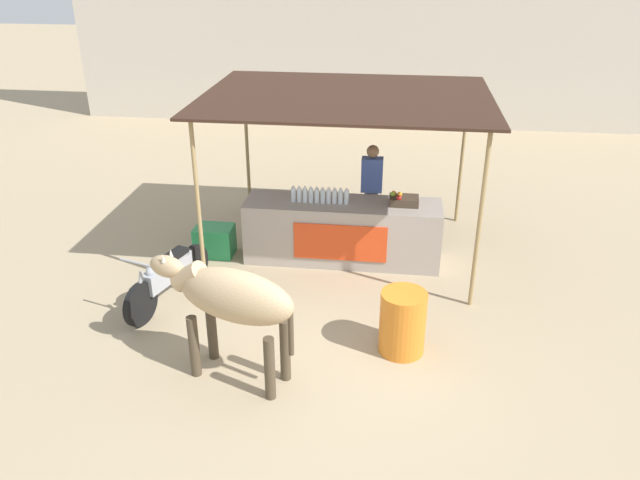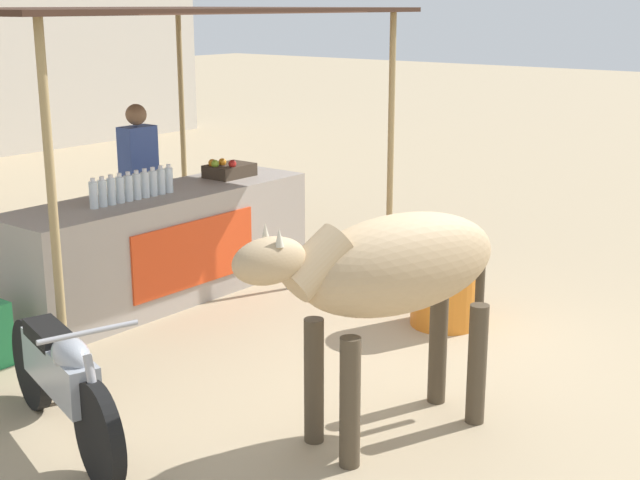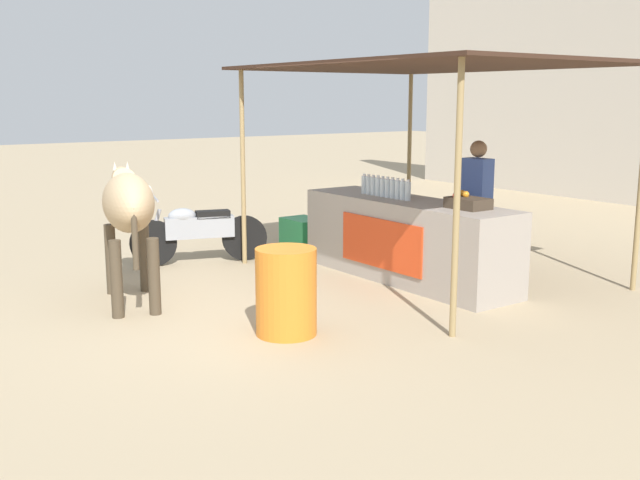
{
  "view_description": "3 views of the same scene",
  "coord_description": "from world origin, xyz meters",
  "px_view_note": "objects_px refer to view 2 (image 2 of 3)",
  "views": [
    {
      "loc": [
        0.76,
        -6.54,
        4.57
      ],
      "look_at": [
        -0.16,
        0.68,
        1.05
      ],
      "focal_mm": 35.0,
      "sensor_mm": 36.0,
      "label": 1
    },
    {
      "loc": [
        -5.11,
        -3.65,
        2.56
      ],
      "look_at": [
        0.34,
        0.69,
        0.71
      ],
      "focal_mm": 50.0,
      "sensor_mm": 36.0,
      "label": 2
    },
    {
      "loc": [
        6.51,
        -3.74,
        2.15
      ],
      "look_at": [
        0.43,
        0.62,
        0.72
      ],
      "focal_mm": 42.0,
      "sensor_mm": 36.0,
      "label": 3
    }
  ],
  "objects_px": {
    "stall_counter": "(164,246)",
    "motorcycle_parked": "(62,378)",
    "vendor_behind_counter": "(140,187)",
    "fruit_crate": "(228,170)",
    "cow": "(390,273)",
    "water_barrel": "(446,277)"
  },
  "relations": [
    {
      "from": "stall_counter",
      "to": "motorcycle_parked",
      "type": "xyz_separation_m",
      "value": [
        -2.25,
        -1.62,
        -0.05
      ]
    },
    {
      "from": "vendor_behind_counter",
      "to": "water_barrel",
      "type": "height_order",
      "value": "vendor_behind_counter"
    },
    {
      "from": "stall_counter",
      "to": "fruit_crate",
      "type": "bearing_deg",
      "value": 3.43
    },
    {
      "from": "water_barrel",
      "to": "cow",
      "type": "distance_m",
      "value": 2.12
    },
    {
      "from": "vendor_behind_counter",
      "to": "water_barrel",
      "type": "bearing_deg",
      "value": -79.77
    },
    {
      "from": "vendor_behind_counter",
      "to": "motorcycle_parked",
      "type": "height_order",
      "value": "vendor_behind_counter"
    },
    {
      "from": "stall_counter",
      "to": "cow",
      "type": "bearing_deg",
      "value": -107.14
    },
    {
      "from": "stall_counter",
      "to": "water_barrel",
      "type": "height_order",
      "value": "stall_counter"
    },
    {
      "from": "stall_counter",
      "to": "vendor_behind_counter",
      "type": "relative_size",
      "value": 1.82
    },
    {
      "from": "fruit_crate",
      "to": "water_barrel",
      "type": "height_order",
      "value": "fruit_crate"
    },
    {
      "from": "fruit_crate",
      "to": "motorcycle_parked",
      "type": "xyz_separation_m",
      "value": [
        -3.15,
        -1.68,
        -0.6
      ]
    },
    {
      "from": "stall_counter",
      "to": "vendor_behind_counter",
      "type": "height_order",
      "value": "vendor_behind_counter"
    },
    {
      "from": "fruit_crate",
      "to": "water_barrel",
      "type": "xyz_separation_m",
      "value": [
        0.05,
        -2.39,
        -0.63
      ]
    },
    {
      "from": "cow",
      "to": "fruit_crate",
      "type": "bearing_deg",
      "value": 59.37
    },
    {
      "from": "fruit_crate",
      "to": "cow",
      "type": "relative_size",
      "value": 0.24
    },
    {
      "from": "fruit_crate",
      "to": "vendor_behind_counter",
      "type": "distance_m",
      "value": 0.88
    },
    {
      "from": "stall_counter",
      "to": "cow",
      "type": "relative_size",
      "value": 1.63
    },
    {
      "from": "fruit_crate",
      "to": "cow",
      "type": "distance_m",
      "value": 3.62
    },
    {
      "from": "fruit_crate",
      "to": "vendor_behind_counter",
      "type": "xyz_separation_m",
      "value": [
        -0.51,
        0.7,
        -0.18
      ]
    },
    {
      "from": "vendor_behind_counter",
      "to": "cow",
      "type": "height_order",
      "value": "vendor_behind_counter"
    },
    {
      "from": "vendor_behind_counter",
      "to": "motorcycle_parked",
      "type": "xyz_separation_m",
      "value": [
        -2.65,
        -2.38,
        -0.42
      ]
    },
    {
      "from": "fruit_crate",
      "to": "motorcycle_parked",
      "type": "relative_size",
      "value": 0.25
    }
  ]
}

